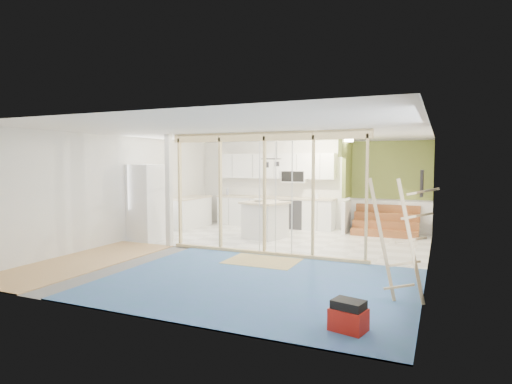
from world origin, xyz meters
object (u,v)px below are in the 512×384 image
at_px(toolbox, 348,317).
at_px(fridge, 148,203).
at_px(island, 265,220).
at_px(ladder, 400,241).

bearing_deg(toolbox, fridge, 160.13).
relative_size(island, ladder, 0.69).
distance_m(island, ladder, 5.36).
xyz_separation_m(fridge, ladder, (6.25, -2.57, -0.07)).
relative_size(fridge, ladder, 1.10).
bearing_deg(island, fridge, -137.40).
relative_size(island, toolbox, 2.64).
bearing_deg(fridge, toolbox, -23.37).
height_order(island, toolbox, island).
bearing_deg(island, ladder, -32.12).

